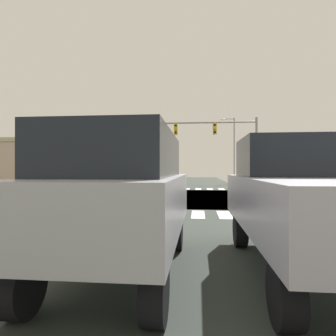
# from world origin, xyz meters

# --- Properties ---
(ground) EXTENTS (90.00, 90.00, 0.05)m
(ground) POSITION_xyz_m (0.00, 0.00, -0.03)
(ground) COLOR #2F3530
(sidewalk_corner_ne) EXTENTS (12.00, 12.00, 0.14)m
(sidewalk_corner_ne) POSITION_xyz_m (13.00, 12.00, 0.07)
(sidewalk_corner_ne) COLOR #A09B91
(sidewalk_corner_ne) RESTS_ON ground
(sidewalk_corner_nw) EXTENTS (12.00, 12.00, 0.14)m
(sidewalk_corner_nw) POSITION_xyz_m (-13.00, 12.00, 0.07)
(sidewalk_corner_nw) COLOR #9F9794
(sidewalk_corner_nw) RESTS_ON ground
(crosswalk_near) EXTENTS (13.50, 2.00, 0.01)m
(crosswalk_near) POSITION_xyz_m (-0.25, -7.30, 0.00)
(crosswalk_near) COLOR silver
(crosswalk_near) RESTS_ON ground
(crosswalk_far) EXTENTS (13.50, 2.00, 0.01)m
(crosswalk_far) POSITION_xyz_m (-0.25, 7.30, 0.00)
(crosswalk_far) COLOR silver
(crosswalk_far) RESTS_ON ground
(traffic_signal_mast) EXTENTS (8.10, 0.55, 6.26)m
(traffic_signal_mast) POSITION_xyz_m (5.09, 7.64, 4.67)
(traffic_signal_mast) COLOR gray
(traffic_signal_mast) RESTS_ON ground
(street_lamp) EXTENTS (1.78, 0.32, 8.17)m
(street_lamp) POSITION_xyz_m (7.50, 19.17, 4.88)
(street_lamp) COLOR gray
(street_lamp) RESTS_ON ground
(bank_building) EXTENTS (14.20, 10.49, 5.01)m
(bank_building) POSITION_xyz_m (-16.55, 15.01, 2.51)
(bank_building) COLOR #BBA691
(bank_building) RESTS_ON ground
(suv_nearside_1) EXTENTS (1.96, 4.60, 2.34)m
(suv_nearside_1) POSITION_xyz_m (2.00, -13.90, 1.39)
(suv_nearside_1) COLOR black
(suv_nearside_1) RESTS_ON ground
(pickup_farside_1) EXTENTS (2.00, 5.10, 2.35)m
(pickup_farside_1) POSITION_xyz_m (5.00, -13.48, 1.29)
(pickup_farside_1) COLOR black
(pickup_farside_1) RESTS_ON ground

